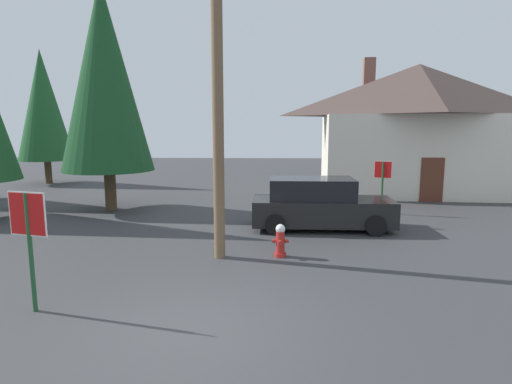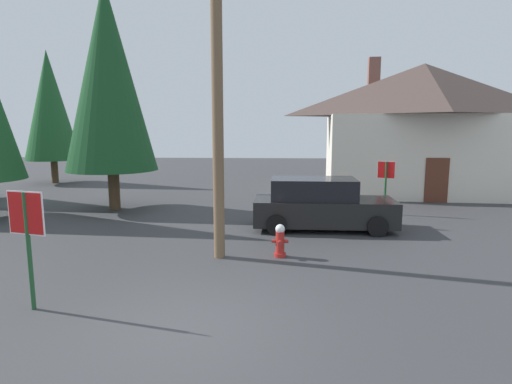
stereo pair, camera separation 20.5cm
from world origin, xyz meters
TOP-DOWN VIEW (x-y plane):
  - ground_plane at (0.00, 0.00)m, footprint 80.00×80.00m
  - stop_sign_near at (-2.97, 0.55)m, footprint 0.77×0.22m
  - fire_hydrant at (1.56, 3.93)m, footprint 0.43×0.37m
  - utility_pole at (0.00, 3.82)m, footprint 1.60×0.28m
  - stop_sign_far at (5.62, 9.52)m, footprint 0.62×0.27m
  - house at (8.81, 15.37)m, footprint 10.52×7.48m
  - parked_car at (2.91, 7.04)m, footprint 4.58×2.08m
  - pine_tree_mid_left at (-12.09, 17.91)m, footprint 3.14×3.14m
  - pine_tree_far_center at (-5.19, 9.94)m, footprint 3.58×3.58m

SIDE VIEW (x-z plane):
  - ground_plane at x=0.00m, z-range -0.10..0.00m
  - fire_hydrant at x=1.56m, z-range -0.01..0.85m
  - parked_car at x=2.91m, z-range -0.04..1.64m
  - stop_sign_far at x=5.62m, z-range 0.42..2.48m
  - stop_sign_near at x=-2.97m, z-range 0.47..2.67m
  - house at x=8.81m, z-range -0.13..6.89m
  - pine_tree_mid_left at x=-12.09m, z-range 0.69..8.55m
  - utility_pole at x=0.00m, z-range 0.18..9.13m
  - pine_tree_far_center at x=-5.19m, z-range 0.79..9.75m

